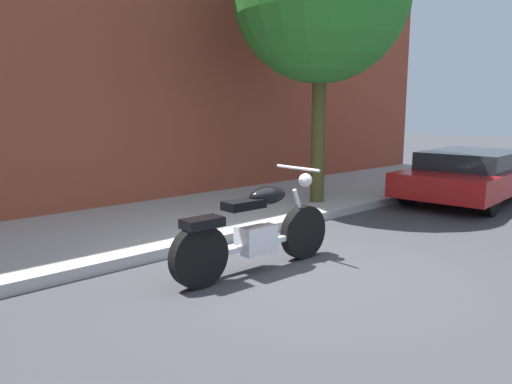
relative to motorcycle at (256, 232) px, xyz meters
name	(u,v)px	position (x,y,z in m)	size (l,w,h in m)	color
ground_plane	(303,270)	(0.45, -0.35, -0.47)	(60.00, 60.00, 0.00)	#38383D
sidewalk	(167,222)	(0.45, 2.61, -0.40)	(19.43, 2.99, 0.14)	#A6A6A6
motorcycle	(256,232)	(0.00, 0.00, 0.00)	(2.26, 0.70, 1.18)	black
parked_car_red	(472,174)	(6.27, 0.25, 0.08)	(4.23, 2.14, 1.03)	black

